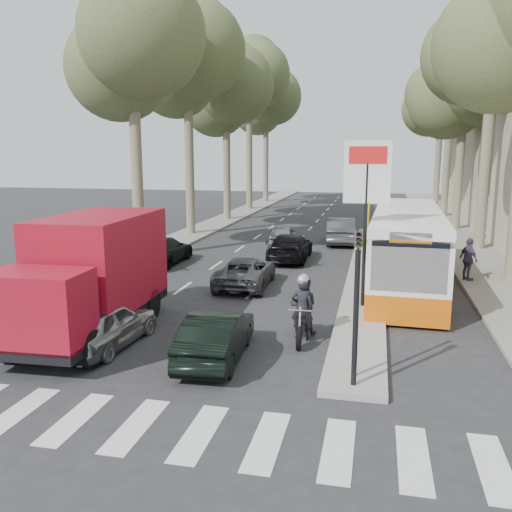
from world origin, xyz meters
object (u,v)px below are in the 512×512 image
Objects in this scene: motorcycle at (303,309)px; silver_hatchback at (106,325)px; dark_hatchback at (216,336)px; red_truck at (91,274)px; city_bus at (406,246)px.

silver_hatchback is at bearing -161.74° from motorcycle.
red_truck is (-4.04, 1.08, 1.19)m from dark_hatchback.
dark_hatchback is (3.18, -0.19, -0.00)m from silver_hatchback.
red_truck is (-0.86, 0.89, 1.18)m from silver_hatchback.
dark_hatchback is at bearing -17.28° from red_truck.
motorcycle reaches higher than silver_hatchback.
silver_hatchback is 0.57× the size of red_truck.
silver_hatchback is at bearing -48.39° from red_truck.
dark_hatchback is 10.59m from city_bus.
red_truck is at bearing -18.31° from dark_hatchback.
dark_hatchback is 2.89m from motorcycle.
city_bus is at bearing 39.57° from red_truck.
city_bus is 7.81m from motorcycle.
motorcycle is (5.11, 1.94, 0.23)m from silver_hatchback.
dark_hatchback is at bearing -116.71° from city_bus.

